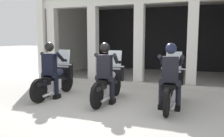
{
  "coord_description": "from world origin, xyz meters",
  "views": [
    {
      "loc": [
        2.25,
        -5.61,
        1.68
      ],
      "look_at": [
        0.0,
        0.5,
        0.85
      ],
      "focal_mm": 37.71,
      "sensor_mm": 36.0,
      "label": 1
    }
  ],
  "objects": [
    {
      "name": "motorcycle_right",
      "position": [
        1.65,
        0.27,
        0.5
      ],
      "size": [
        0.62,
        2.04,
        1.35
      ],
      "rotation": [
        0.0,
        0.0,
        0.08
      ],
      "color": "black",
      "rests_on": "ground"
    },
    {
      "name": "kerb_strip",
      "position": [
        0.16,
        2.51,
        0.06
      ],
      "size": [
        8.12,
        0.24,
        0.12
      ],
      "primitive_type": "cube",
      "color": "#B7B5AD",
      "rests_on": "ground"
    },
    {
      "name": "station_building",
      "position": [
        0.16,
        5.5,
        2.19
      ],
      "size": [
        8.62,
        5.02,
        3.53
      ],
      "color": "black",
      "rests_on": "ground"
    },
    {
      "name": "police_officer_center",
      "position": [
        0.0,
        -0.01,
        0.94
      ],
      "size": [
        0.63,
        0.61,
        1.58
      ],
      "rotation": [
        0.0,
        0.0,
        0.05
      ],
      "color": "black",
      "rests_on": "ground"
    },
    {
      "name": "motorcycle_left",
      "position": [
        -1.65,
        0.23,
        0.5
      ],
      "size": [
        0.62,
        2.04,
        1.35
      ],
      "rotation": [
        0.0,
        0.0,
        0.02
      ],
      "color": "black",
      "rests_on": "ground"
    },
    {
      "name": "police_officer_left",
      "position": [
        -1.65,
        -0.05,
        0.94
      ],
      "size": [
        0.63,
        0.61,
        1.58
      ],
      "rotation": [
        0.0,
        0.0,
        0.02
      ],
      "color": "black",
      "rests_on": "ground"
    },
    {
      "name": "police_officer_right",
      "position": [
        1.65,
        -0.01,
        0.94
      ],
      "size": [
        0.63,
        0.61,
        1.58
      ],
      "rotation": [
        0.0,
        0.0,
        0.08
      ],
      "color": "black",
      "rests_on": "ground"
    },
    {
      "name": "motorcycle_center",
      "position": [
        0.0,
        0.28,
        0.5
      ],
      "size": [
        0.62,
        2.04,
        1.35
      ],
      "rotation": [
        0.0,
        0.0,
        0.05
      ],
      "color": "black",
      "rests_on": "ground"
    },
    {
      "name": "ground_plane",
      "position": [
        0.0,
        3.0,
        0.0
      ],
      "size": [
        80.0,
        80.0,
        0.0
      ],
      "primitive_type": "plane",
      "color": "#A8A59E"
    }
  ]
}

